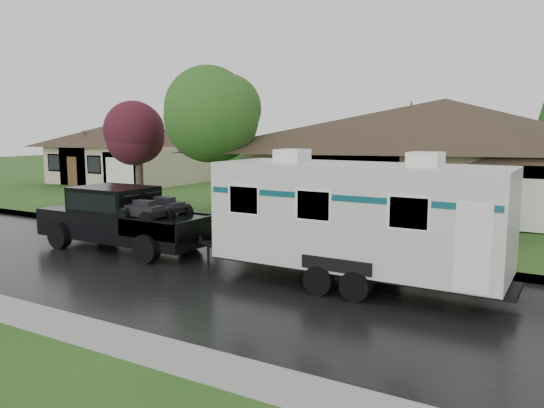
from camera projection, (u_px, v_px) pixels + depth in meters
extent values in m
plane|color=#274F18|center=(269.00, 266.00, 16.47)|extent=(140.00, 140.00, 0.00)
cube|color=black|center=(232.00, 281.00, 14.76)|extent=(140.00, 8.00, 0.01)
cube|color=gray|center=(302.00, 249.00, 18.38)|extent=(140.00, 0.50, 0.15)
cube|color=#274F18|center=(408.00, 205.00, 29.26)|extent=(140.00, 26.00, 0.15)
cube|color=gray|center=(442.00, 180.00, 27.18)|extent=(18.00, 10.00, 3.00)
pyramid|color=#362A1D|center=(445.00, 98.00, 26.61)|extent=(19.44, 10.80, 2.60)
cube|color=tan|center=(131.00, 164.00, 40.96)|extent=(10.00, 8.00, 2.80)
pyramid|color=#362A1D|center=(129.00, 120.00, 40.48)|extent=(10.80, 8.64, 2.00)
cube|color=tan|center=(141.00, 169.00, 37.76)|extent=(3.20, 4.00, 2.52)
cylinder|color=#382B1E|center=(216.00, 185.00, 24.64)|extent=(0.45, 0.45, 3.00)
sphere|color=#346B22|center=(215.00, 113.00, 24.18)|extent=(4.15, 4.15, 4.15)
cylinder|color=#382B1E|center=(140.00, 186.00, 26.96)|extent=(0.38, 0.38, 2.36)
sphere|color=#4C1825|center=(138.00, 135.00, 26.60)|extent=(3.26, 3.26, 3.26)
sphere|color=#143814|center=(290.00, 201.00, 26.47)|extent=(1.00, 1.00, 1.00)
sphere|color=#143814|center=(337.00, 205.00, 25.21)|extent=(1.00, 1.00, 1.00)
sphere|color=#143814|center=(388.00, 209.00, 23.94)|extent=(1.00, 1.00, 1.00)
sphere|color=#143814|center=(445.00, 213.00, 22.68)|extent=(1.00, 1.00, 1.00)
sphere|color=#143814|center=(509.00, 218.00, 21.41)|extent=(1.00, 1.00, 1.00)
cube|color=black|center=(124.00, 225.00, 18.66)|extent=(6.59, 2.20, 0.94)
cube|color=black|center=(77.00, 212.00, 19.83)|extent=(1.76, 2.14, 0.38)
cube|color=black|center=(114.00, 201.00, 18.76)|extent=(2.64, 2.06, 0.99)
cube|color=black|center=(114.00, 199.00, 18.76)|extent=(2.42, 2.11, 0.60)
cube|color=black|center=(169.00, 224.00, 17.58)|extent=(2.42, 2.09, 0.07)
cylinder|color=black|center=(60.00, 235.00, 18.84)|extent=(0.92, 0.35, 0.92)
cylinder|color=black|center=(106.00, 226.00, 20.68)|extent=(0.92, 0.35, 0.92)
cylinder|color=black|center=(147.00, 249.00, 16.75)|extent=(0.92, 0.35, 0.92)
cylinder|color=black|center=(190.00, 237.00, 18.59)|extent=(0.92, 0.35, 0.92)
cube|color=silver|center=(357.00, 214.00, 14.14)|extent=(7.69, 2.64, 2.69)
cube|color=black|center=(356.00, 269.00, 14.35)|extent=(8.13, 1.32, 0.15)
cube|color=#0B4352|center=(358.00, 192.00, 14.06)|extent=(7.53, 2.66, 0.15)
cube|color=white|center=(292.00, 156.00, 14.92)|extent=(0.77, 0.88, 0.35)
cube|color=white|center=(426.00, 159.00, 13.04)|extent=(0.77, 0.88, 0.35)
cylinder|color=black|center=(319.00, 280.00, 13.50)|extent=(0.77, 0.26, 0.77)
cylinder|color=black|center=(356.00, 259.00, 15.71)|extent=(0.77, 0.26, 0.77)
cylinder|color=black|center=(355.00, 286.00, 13.00)|extent=(0.77, 0.26, 0.77)
cylinder|color=black|center=(389.00, 263.00, 15.21)|extent=(0.77, 0.26, 0.77)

